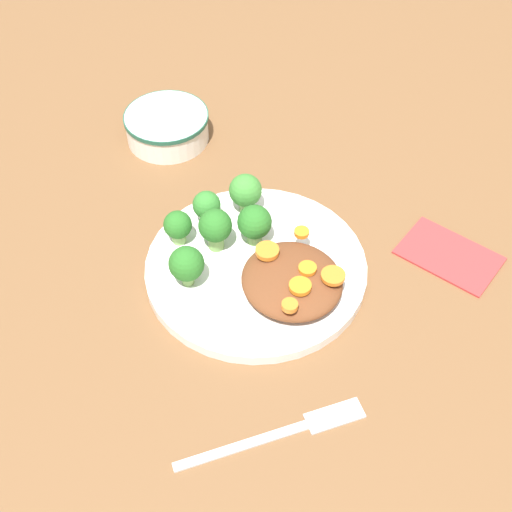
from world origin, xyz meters
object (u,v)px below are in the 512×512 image
(dip_bowl, at_px, (167,125))
(napkin, at_px, (449,255))
(plate, at_px, (256,267))
(fork, at_px, (289,430))

(dip_bowl, xyz_separation_m, napkin, (-0.39, -0.19, -0.02))
(plate, bearing_deg, fork, 157.04)
(plate, relative_size, fork, 1.33)
(napkin, bearing_deg, dip_bowl, 25.95)
(plate, relative_size, dip_bowl, 2.21)
(plate, relative_size, napkin, 1.93)
(dip_bowl, height_order, fork, dip_bowl)
(fork, distance_m, napkin, 0.31)
(dip_bowl, bearing_deg, napkin, -154.05)
(dip_bowl, distance_m, fork, 0.49)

